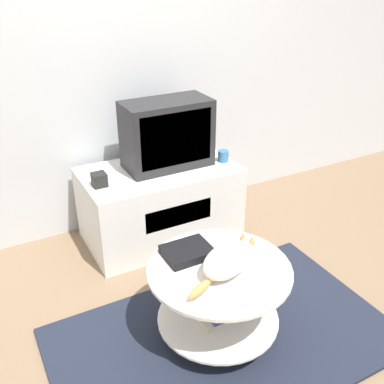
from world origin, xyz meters
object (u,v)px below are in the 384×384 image
Objects in this scene: tv at (167,134)px; speaker at (99,180)px; dvd_box at (188,252)px; cat at (228,260)px.

speaker is at bearing -171.09° from tv.
cat is at bearing -60.75° from dvd_box.
dvd_box is at bearing -76.74° from speaker.
tv is 1.13m from cat.
tv is 2.41× the size of dvd_box.
cat is (-0.20, -1.08, -0.24)m from tv.
tv is 1.18× the size of cat.
tv reaches higher than cat.
dvd_box is (-0.32, -0.88, -0.28)m from tv.
speaker is at bearing 83.06° from cat.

